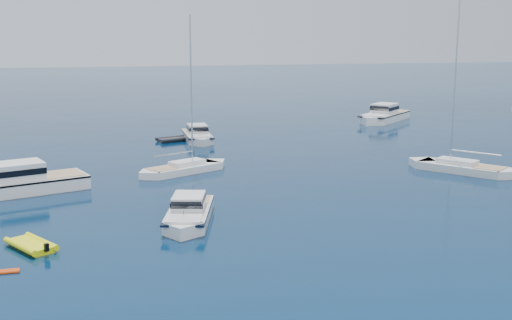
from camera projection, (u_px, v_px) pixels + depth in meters
The scene contains 9 objects.
ground at pixel (378, 291), 32.96m from camera, with size 400.00×400.00×0.00m, color #082C4D.
motor_cruiser_left at pixel (189, 222), 44.62m from camera, with size 2.73×8.93×2.35m, color silver, non-canonical shape.
motor_cruiser_centre at pixel (17, 193), 52.39m from camera, with size 3.64×11.91×3.13m, color white, non-canonical shape.
motor_cruiser_distant at pixel (383, 121), 92.55m from camera, with size 3.65×11.94×3.13m, color white, non-canonical shape.
motor_cruiser_horizon at pixel (198, 141), 76.58m from camera, with size 2.80×9.13×2.40m, color silver, non-canonical shape.
sailboat_mid_r at pixel (461, 172), 60.11m from camera, with size 2.80×10.77×15.83m, color silver, non-canonical shape.
sailboat_centre at pixel (184, 172), 59.86m from camera, with size 2.55×9.80×14.40m, color white, non-canonical shape.
tender_yellow at pixel (31, 249), 39.23m from camera, with size 2.05×3.76×0.95m, color #EFF20E, non-canonical shape.
tender_grey_far at pixel (175, 141), 76.52m from camera, with size 2.27×4.25×0.95m, color black, non-canonical shape.
Camera 1 is at (-12.62, -29.03, 12.73)m, focal length 46.93 mm.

